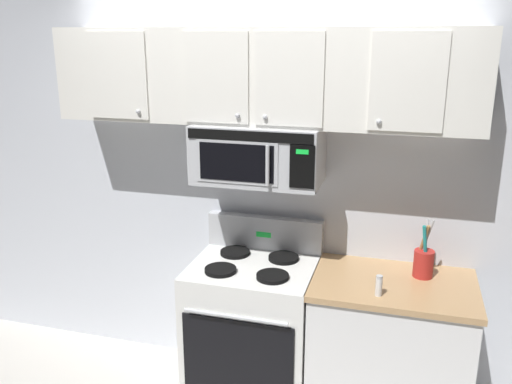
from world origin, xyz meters
TOP-DOWN VIEW (x-y plane):
  - back_wall at (0.00, 0.79)m, footprint 5.20×0.10m
  - stove_range at (0.00, 0.42)m, footprint 0.76×0.69m
  - over_range_microwave at (-0.00, 0.54)m, footprint 0.76×0.43m
  - upper_cabinets at (-0.00, 0.57)m, footprint 2.50×0.36m
  - counter_segment at (0.84, 0.43)m, footprint 0.93×0.65m
  - utensil_crock_red at (1.00, 0.54)m, footprint 0.12×0.12m
  - salt_shaker at (0.76, 0.23)m, footprint 0.04×0.04m

SIDE VIEW (x-z plane):
  - counter_segment at x=0.84m, z-range 0.00..0.90m
  - stove_range at x=0.00m, z-range -0.09..1.03m
  - salt_shaker at x=0.76m, z-range 0.90..1.02m
  - utensil_crock_red at x=1.00m, z-range 0.82..1.18m
  - back_wall at x=0.00m, z-range 0.00..2.70m
  - over_range_microwave at x=0.00m, z-range 1.40..1.75m
  - upper_cabinets at x=0.00m, z-range 1.75..2.30m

